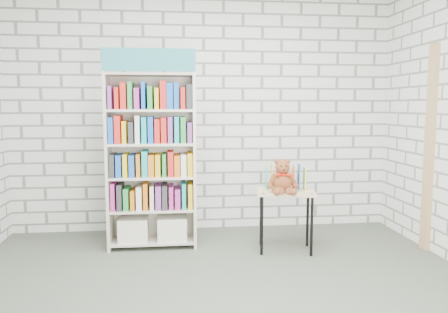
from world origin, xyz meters
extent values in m
plane|color=#464D41|center=(0.00, 0.00, 0.00)|extent=(4.50, 4.50, 0.00)
cube|color=silver|center=(0.00, 2.00, 1.40)|extent=(4.50, 0.02, 2.80)
cube|color=silver|center=(0.00, -2.00, 1.40)|extent=(4.50, 0.02, 2.80)
cube|color=beige|center=(-1.03, 1.35, 0.91)|extent=(0.03, 0.35, 1.82)
cube|color=beige|center=(-0.15, 1.35, 0.91)|extent=(0.03, 0.35, 1.82)
cube|color=beige|center=(-0.59, 1.52, 0.91)|extent=(0.91, 0.02, 1.82)
cube|color=teal|center=(-0.59, 1.18, 1.93)|extent=(0.91, 0.02, 0.22)
cube|color=beige|center=(-0.59, 1.35, 0.06)|extent=(0.85, 0.33, 0.03)
cube|color=beige|center=(-0.59, 1.35, 0.40)|extent=(0.85, 0.33, 0.03)
cube|color=beige|center=(-0.59, 1.35, 0.75)|extent=(0.85, 0.33, 0.03)
cube|color=beige|center=(-0.59, 1.35, 1.09)|extent=(0.85, 0.33, 0.03)
cube|color=beige|center=(-0.59, 1.35, 1.43)|extent=(0.85, 0.33, 0.03)
cube|color=beige|center=(-0.59, 1.35, 1.80)|extent=(0.85, 0.33, 0.03)
cube|color=silver|center=(-0.79, 1.35, 0.19)|extent=(0.30, 0.29, 0.24)
cube|color=silver|center=(-0.39, 1.35, 0.19)|extent=(0.30, 0.29, 0.24)
cube|color=#333338|center=(-0.59, 1.34, 0.54)|extent=(0.85, 0.29, 0.24)
cube|color=red|center=(-0.59, 1.34, 0.88)|extent=(0.85, 0.29, 0.24)
cube|color=yellow|center=(-0.59, 1.34, 1.22)|extent=(0.85, 0.29, 0.24)
cube|color=blue|center=(-0.59, 1.34, 1.57)|extent=(0.85, 0.29, 0.24)
cube|color=#D9BA82|center=(0.77, 1.06, 0.61)|extent=(0.64, 0.49, 0.03)
cylinder|color=black|center=(0.50, 0.95, 0.30)|extent=(0.03, 0.03, 0.60)
cylinder|color=black|center=(0.55, 1.26, 0.30)|extent=(0.03, 0.03, 0.60)
cylinder|color=black|center=(0.98, 0.86, 0.30)|extent=(0.03, 0.03, 0.60)
cylinder|color=black|center=(1.04, 1.17, 0.30)|extent=(0.03, 0.03, 0.60)
cylinder|color=black|center=(0.51, 0.96, 0.62)|extent=(0.04, 0.04, 0.01)
cylinder|color=black|center=(0.98, 0.87, 0.62)|extent=(0.04, 0.04, 0.01)
cube|color=#29B499|center=(0.59, 1.19, 0.74)|extent=(0.04, 0.18, 0.24)
cube|color=yellow|center=(0.65, 1.18, 0.74)|extent=(0.04, 0.18, 0.24)
cube|color=orange|center=(0.70, 1.17, 0.74)|extent=(0.04, 0.18, 0.24)
cube|color=black|center=(0.76, 1.16, 0.74)|extent=(0.04, 0.18, 0.24)
cube|color=silver|center=(0.81, 1.15, 0.74)|extent=(0.04, 0.18, 0.24)
cube|color=orange|center=(0.87, 1.14, 0.74)|extent=(0.04, 0.18, 0.24)
cube|color=blue|center=(0.92, 1.13, 0.74)|extent=(0.04, 0.18, 0.24)
cube|color=#D3EF4F|center=(0.98, 1.12, 0.74)|extent=(0.04, 0.18, 0.24)
ellipsoid|color=maroon|center=(0.71, 1.00, 0.72)|extent=(0.20, 0.17, 0.20)
sphere|color=maroon|center=(0.71, 0.99, 0.88)|extent=(0.14, 0.14, 0.14)
sphere|color=maroon|center=(0.66, 1.01, 0.93)|extent=(0.05, 0.05, 0.05)
sphere|color=maroon|center=(0.77, 1.00, 0.93)|extent=(0.05, 0.05, 0.05)
sphere|color=maroon|center=(0.71, 0.94, 0.86)|extent=(0.06, 0.06, 0.06)
sphere|color=black|center=(0.68, 0.94, 0.89)|extent=(0.02, 0.02, 0.02)
sphere|color=black|center=(0.73, 0.93, 0.89)|extent=(0.02, 0.02, 0.02)
sphere|color=black|center=(0.71, 0.91, 0.86)|extent=(0.02, 0.02, 0.02)
cylinder|color=maroon|center=(0.61, 0.98, 0.75)|extent=(0.10, 0.09, 0.14)
cylinder|color=maroon|center=(0.81, 0.97, 0.75)|extent=(0.10, 0.08, 0.14)
sphere|color=maroon|center=(0.58, 0.97, 0.70)|extent=(0.06, 0.06, 0.06)
sphere|color=maroon|center=(0.84, 0.96, 0.70)|extent=(0.06, 0.06, 0.06)
cylinder|color=maroon|center=(0.65, 0.90, 0.66)|extent=(0.10, 0.16, 0.08)
cylinder|color=maroon|center=(0.76, 0.89, 0.66)|extent=(0.11, 0.16, 0.08)
sphere|color=maroon|center=(0.62, 0.84, 0.66)|extent=(0.07, 0.07, 0.07)
sphere|color=maroon|center=(0.78, 0.83, 0.66)|extent=(0.07, 0.07, 0.07)
cone|color=red|center=(0.68, 0.94, 0.81)|extent=(0.06, 0.06, 0.05)
cone|color=red|center=(0.74, 0.94, 0.81)|extent=(0.06, 0.06, 0.05)
sphere|color=red|center=(0.71, 0.94, 0.81)|extent=(0.03, 0.03, 0.03)
cube|color=tan|center=(2.23, 0.95, 1.05)|extent=(0.05, 0.12, 2.10)
camera|label=1|loc=(-0.34, -3.20, 1.48)|focal=35.00mm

